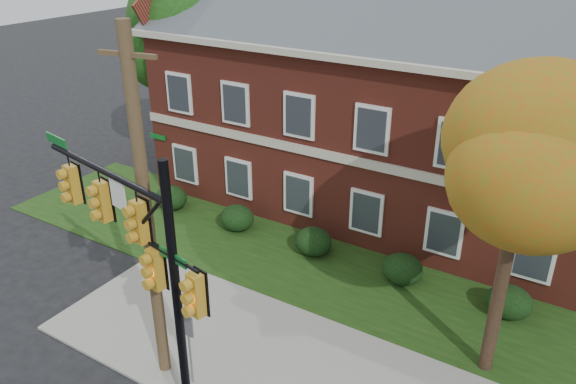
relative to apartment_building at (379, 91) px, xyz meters
The scene contains 13 objects.
sidewalk 12.18m from the apartment_building, 79.65° to the right, with size 14.00×5.00×0.08m, color gray.
grass_strip 8.01m from the apartment_building, 71.43° to the right, with size 30.00×6.00×0.04m, color #193811.
apartment_building is the anchor object (origin of this frame).
hedge_far_left 9.82m from the apartment_building, 143.11° to the right, with size 1.40×1.26×1.05m, color black.
hedge_left 7.73m from the apartment_building, 123.67° to the right, with size 1.40×1.26×1.05m, color black.
hedge_center 6.89m from the apartment_building, 90.00° to the right, with size 1.40×1.26×1.05m, color black.
hedge_right 7.73m from the apartment_building, 56.33° to the right, with size 1.40×1.26×1.05m, color black.
hedge_far_right 9.82m from the apartment_building, 36.89° to the right, with size 1.40×1.26×1.05m, color black.
tree_near_right 10.97m from the apartment_building, 48.23° to the right, with size 4.50×4.25×8.58m.
tree_left_rear 9.94m from the apartment_building, behind, with size 5.40×5.10×8.88m.
traffic_signal 13.24m from the apartment_building, 90.92° to the right, with size 6.07×1.33×6.87m.
utility_pole 12.69m from the apartment_building, 92.26° to the right, with size 1.46×0.36×9.40m.
sign_post 13.16m from the apartment_building, 87.74° to the right, with size 0.33×0.06×2.27m.
Camera 1 is at (6.64, -9.05, 11.14)m, focal length 35.00 mm.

